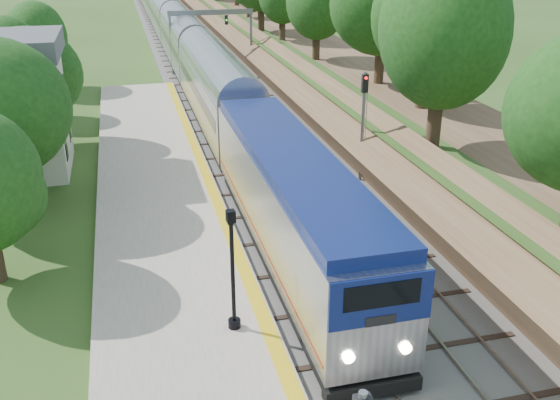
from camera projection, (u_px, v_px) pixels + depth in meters
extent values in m
cube|color=#4C4944|center=(202.00, 63.00, 67.46)|extent=(9.50, 170.00, 0.12)
cube|color=gray|center=(176.00, 63.00, 66.79)|extent=(0.08, 170.00, 0.16)
cube|color=gray|center=(190.00, 63.00, 67.12)|extent=(0.08, 170.00, 0.16)
cube|color=gray|center=(213.00, 62.00, 67.70)|extent=(0.08, 170.00, 0.16)
cube|color=gray|center=(226.00, 61.00, 68.02)|extent=(0.08, 170.00, 0.16)
cube|color=gray|center=(172.00, 264.00, 26.65)|extent=(6.40, 68.00, 0.38)
cube|color=gold|center=(237.00, 252.00, 27.22)|extent=(0.55, 68.00, 0.01)
cube|color=brown|center=(286.00, 46.00, 69.04)|extent=(9.00, 170.00, 3.00)
cube|color=brown|center=(252.00, 50.00, 68.23)|extent=(4.47, 170.00, 4.54)
cylinder|color=#332316|center=(273.00, 20.00, 67.58)|extent=(0.60, 0.60, 2.62)
cube|color=black|center=(66.00, 148.00, 35.78)|extent=(0.05, 1.10, 1.30)
cube|color=black|center=(70.00, 130.00, 38.98)|extent=(0.05, 1.10, 1.30)
cube|color=black|center=(59.00, 100.00, 34.67)|extent=(0.05, 1.10, 1.30)
cube|color=black|center=(64.00, 86.00, 37.87)|extent=(0.05, 1.10, 1.30)
cylinder|color=slate|center=(171.00, 44.00, 61.02)|extent=(0.24, 0.24, 6.20)
cylinder|color=slate|center=(251.00, 40.00, 62.82)|extent=(0.24, 0.24, 6.20)
cube|color=slate|center=(211.00, 12.00, 60.79)|extent=(8.40, 0.25, 0.50)
cube|color=black|center=(186.00, 21.00, 60.39)|extent=(0.30, 0.20, 0.90)
cube|color=black|center=(226.00, 20.00, 61.29)|extent=(0.30, 0.20, 0.90)
cylinder|color=#332316|center=(26.00, 174.00, 33.60)|extent=(0.60, 0.60, 2.45)
sphere|color=#163E11|center=(16.00, 114.00, 32.28)|extent=(5.32, 5.32, 5.32)
cylinder|color=#332316|center=(51.00, 101.00, 47.83)|extent=(0.60, 0.60, 2.45)
sphere|color=#163E11|center=(44.00, 58.00, 46.51)|extent=(5.32, 5.32, 5.32)
cube|color=black|center=(292.00, 246.00, 27.24)|extent=(2.91, 18.19, 0.63)
cube|color=#B7BAC1|center=(292.00, 202.00, 26.40)|extent=(3.16, 18.95, 3.58)
cube|color=navy|center=(293.00, 157.00, 25.60)|extent=(3.03, 18.19, 0.46)
cube|color=navy|center=(381.00, 301.00, 17.55)|extent=(3.13, 0.10, 1.58)
cube|color=black|center=(382.00, 295.00, 17.43)|extent=(2.32, 0.06, 0.79)
cube|color=maroon|center=(292.00, 228.00, 26.88)|extent=(3.18, 18.57, 0.11)
cube|color=#B7BAC1|center=(217.00, 96.00, 44.87)|extent=(3.16, 21.05, 4.11)
cube|color=#B7BAC1|center=(184.00, 46.00, 64.12)|extent=(3.16, 21.05, 4.11)
cube|color=#B7BAC1|center=(166.00, 20.00, 83.38)|extent=(3.16, 21.05, 4.11)
cube|color=#B7BAC1|center=(155.00, 3.00, 102.64)|extent=(3.16, 21.05, 4.11)
cylinder|color=black|center=(234.00, 323.00, 22.02)|extent=(0.45, 0.45, 0.31)
cylinder|color=black|center=(233.00, 274.00, 21.23)|extent=(0.14, 0.14, 3.97)
cube|color=black|center=(231.00, 216.00, 20.36)|extent=(0.31, 0.31, 0.41)
cube|color=silver|center=(231.00, 216.00, 20.36)|extent=(0.22, 0.22, 0.31)
cylinder|color=slate|center=(362.00, 128.00, 34.61)|extent=(0.18, 0.18, 6.18)
cube|color=black|center=(365.00, 83.00, 33.62)|extent=(0.34, 0.22, 1.00)
cylinder|color=#FF0C0C|center=(366.00, 84.00, 33.50)|extent=(0.16, 0.06, 0.16)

